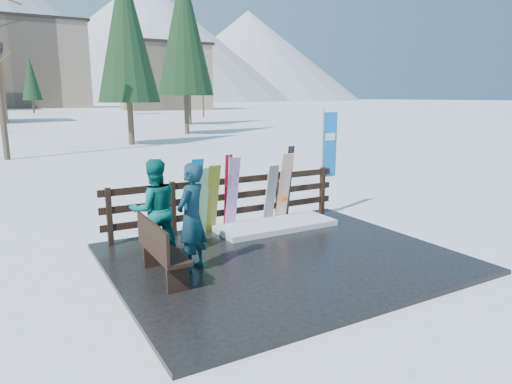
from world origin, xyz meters
TOP-DOWN VIEW (x-y plane):
  - ground at (0.00, 0.00)m, footprint 700.00×700.00m
  - deck at (0.00, 0.00)m, footprint 6.00×5.00m
  - fence at (0.00, 2.20)m, footprint 5.60×0.10m
  - snow_patch at (0.87, 1.60)m, footprint 2.68×1.00m
  - bench at (-2.29, 0.05)m, footprint 0.41×1.50m
  - snowboard_0 at (-0.88, 1.98)m, footprint 0.26×0.36m
  - snowboard_1 at (-0.75, 1.98)m, footprint 0.28×0.35m
  - snowboard_2 at (-0.51, 1.98)m, footprint 0.27×0.38m
  - snowboard_3 at (-0.02, 1.98)m, footprint 0.25×0.33m
  - snowboard_4 at (0.95, 1.98)m, footprint 0.25×0.32m
  - snowboard_5 at (1.31, 1.98)m, footprint 0.29×0.36m
  - ski_pair_a at (-0.10, 2.05)m, footprint 0.16×0.17m
  - ski_pair_b at (1.47, 2.05)m, footprint 0.17×0.26m
  - rental_flag at (2.78, 2.25)m, footprint 0.45×0.04m
  - person_front at (-1.69, 0.18)m, footprint 0.80×0.76m
  - person_back at (-2.04, 1.04)m, footprint 0.93×0.75m
  - resort_buildings at (1.03, 115.41)m, footprint 73.00×87.60m
  - trees at (3.47, 46.95)m, footprint 42.23×68.82m

SIDE VIEW (x-z plane):
  - ground at x=0.00m, z-range 0.00..0.00m
  - deck at x=0.00m, z-range 0.00..0.08m
  - snow_patch at x=0.87m, z-range 0.08..0.20m
  - bench at x=-2.29m, z-range 0.11..1.08m
  - fence at x=0.00m, z-range 0.16..1.31m
  - snowboard_4 at x=0.95m, z-range 0.08..1.46m
  - snowboard_1 at x=-0.75m, z-range 0.08..1.53m
  - snowboard_2 at x=-0.51m, z-range 0.08..1.57m
  - snowboard_3 at x=-0.02m, z-range 0.08..1.70m
  - snowboard_5 at x=1.31m, z-range 0.08..1.70m
  - snowboard_0 at x=-0.88m, z-range 0.08..1.72m
  - ski_pair_a at x=-0.10m, z-range 0.08..1.75m
  - ski_pair_b at x=1.47m, z-range 0.08..1.85m
  - person_back at x=-2.04m, z-range 0.08..1.89m
  - person_front at x=-1.69m, z-range 0.08..1.91m
  - rental_flag at x=2.78m, z-range 0.39..2.99m
  - trees at x=3.47m, z-range -1.05..13.04m
  - resort_buildings at x=1.03m, z-range -1.49..21.11m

